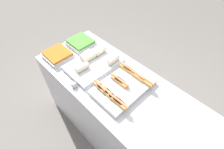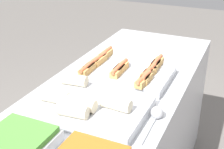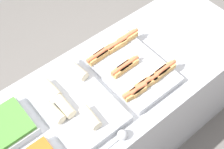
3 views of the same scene
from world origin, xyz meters
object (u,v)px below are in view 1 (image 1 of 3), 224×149
tray_wraps (94,63)px  serving_spoon_near (73,84)px  tray_hotdogs (123,86)px  tray_side_front (58,55)px  tray_side_back (81,43)px

tray_wraps → serving_spoon_near: (0.08, -0.32, -0.01)m
tray_hotdogs → tray_side_front: bearing=-166.5°
tray_side_front → serving_spoon_near: 0.46m
tray_side_back → serving_spoon_near: (0.44, -0.43, -0.01)m
tray_side_front → serving_spoon_near: (0.44, -0.12, -0.01)m
tray_hotdogs → serving_spoon_near: tray_hotdogs is taller
tray_wraps → serving_spoon_near: bearing=-76.6°
tray_side_back → tray_wraps: bearing=-16.8°
tray_side_front → tray_side_back: 0.31m
tray_wraps → tray_side_back: 0.39m
serving_spoon_near → tray_hotdogs: bearing=42.0°
tray_hotdogs → tray_side_front: (-0.78, -0.19, -0.00)m
serving_spoon_near → tray_side_front: bearing=165.1°
tray_wraps → tray_side_back: size_ratio=1.99×
tray_side_front → tray_side_back: bearing=90.0°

